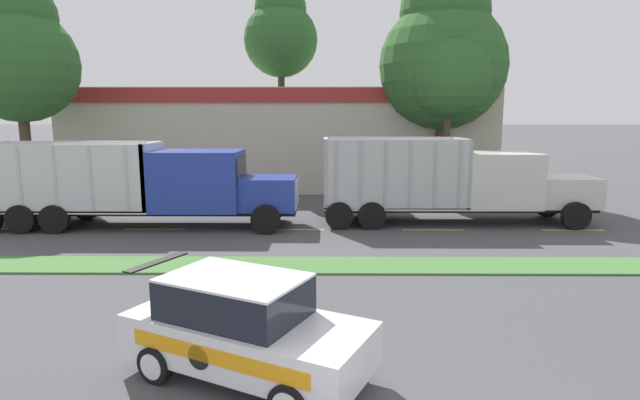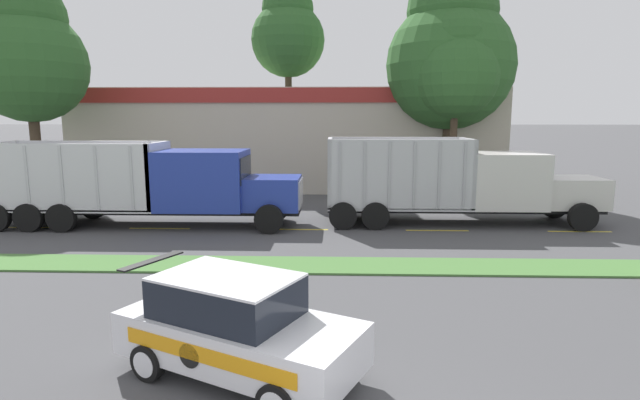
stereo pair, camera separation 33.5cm
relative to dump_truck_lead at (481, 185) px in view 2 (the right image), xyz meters
name	(u,v)px [view 2 (the right image)]	position (x,y,z in m)	size (l,w,h in m)	color
grass_verge	(348,266)	(-5.52, -6.19, -1.55)	(120.00, 1.64, 0.06)	#477538
centre_line_2	(25,227)	(-18.20, -1.36, -1.57)	(2.40, 0.14, 0.01)	yellow
centre_line_3	(160,228)	(-12.80, -1.36, -1.57)	(2.40, 0.14, 0.01)	yellow
centre_line_4	(297,229)	(-7.40, -1.36, -1.57)	(2.40, 0.14, 0.01)	yellow
centre_line_5	(437,230)	(-2.00, -1.36, -1.57)	(2.40, 0.14, 0.01)	yellow
centre_line_6	(580,231)	(3.40, -1.36, -1.57)	(2.40, 0.14, 0.01)	yellow
dump_truck_lead	(481,185)	(0.00, 0.00, 0.00)	(11.03, 2.85, 3.48)	black
dump_truck_mid	(174,186)	(-12.36, -0.81, 0.02)	(12.16, 2.84, 3.40)	black
rally_car	(236,326)	(-7.53, -12.44, -0.70)	(4.43, 3.37, 1.75)	white
store_building_backdrop	(293,137)	(-8.85, 13.52, 1.40)	(24.89, 12.10, 5.95)	#BCB29E
tree_behind_left	(28,54)	(-20.83, 4.17, 5.77)	(5.51, 5.51, 10.94)	#473828
tree_behind_centre	(451,52)	(0.13, 7.34, 6.13)	(6.79, 6.79, 12.12)	#473828
tree_behind_right	(456,67)	(0.07, 5.59, 5.22)	(4.32, 4.32, 9.63)	#473828
tree_behind_far_right	(288,33)	(-8.71, 9.42, 7.48)	(4.21, 4.21, 11.84)	#473828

